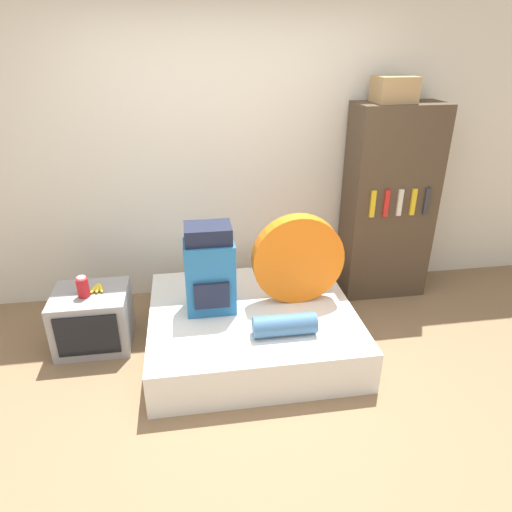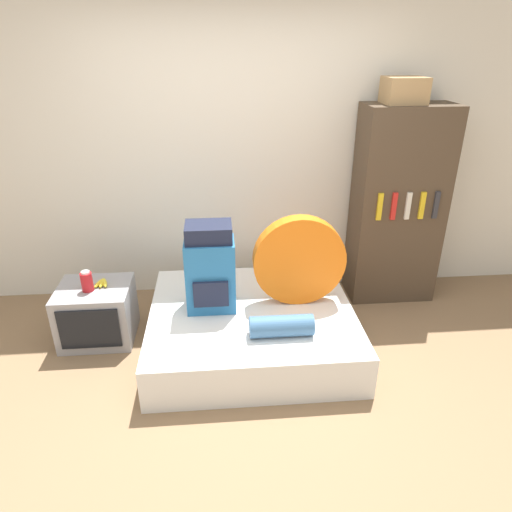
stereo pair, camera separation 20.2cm
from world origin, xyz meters
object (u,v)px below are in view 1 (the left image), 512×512
object	(u,v)px
cardboard_box	(394,89)
canister	(83,287)
tent_bag	(298,259)
bookshelf	(389,204)
television	(93,319)
backpack	(210,270)
sleeping_roll	(285,325)

from	to	relation	value
cardboard_box	canister	bearing A→B (deg)	-167.60
tent_bag	bookshelf	bearing A→B (deg)	32.15
canister	bookshelf	size ratio (longest dim) A/B	0.10
television	bookshelf	bearing A→B (deg)	11.09
backpack	bookshelf	xyz separation A→B (m)	(1.65, 0.64, 0.21)
tent_bag	television	distance (m)	1.66
tent_bag	backpack	bearing A→B (deg)	-177.55
bookshelf	cardboard_box	xyz separation A→B (m)	(-0.07, 0.01, 0.97)
bookshelf	cardboard_box	size ratio (longest dim) A/B	5.48
tent_bag	bookshelf	distance (m)	1.17
backpack	tent_bag	distance (m)	0.68
backpack	television	bearing A→B (deg)	171.43
bookshelf	cardboard_box	world-z (taller)	cardboard_box
backpack	sleeping_roll	size ratio (longest dim) A/B	1.53
sleeping_roll	bookshelf	distance (m)	1.65
canister	cardboard_box	world-z (taller)	cardboard_box
canister	tent_bag	bearing A→B (deg)	-2.55
bookshelf	cardboard_box	bearing A→B (deg)	170.82
tent_bag	bookshelf	size ratio (longest dim) A/B	0.41
canister	bookshelf	bearing A→B (deg)	11.80
canister	bookshelf	distance (m)	2.67
tent_bag	bookshelf	xyz separation A→B (m)	(0.98, 0.61, 0.19)
television	backpack	bearing A→B (deg)	-8.57
cardboard_box	backpack	bearing A→B (deg)	-157.45
tent_bag	television	world-z (taller)	tent_bag
backpack	television	world-z (taller)	backpack
backpack	bookshelf	world-z (taller)	bookshelf
television	canister	distance (m)	0.31
television	tent_bag	bearing A→B (deg)	-3.94
backpack	sleeping_roll	bearing A→B (deg)	-41.24
tent_bag	television	size ratio (longest dim) A/B	1.26
backpack	canister	xyz separation A→B (m)	(-0.94, 0.10, -0.12)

